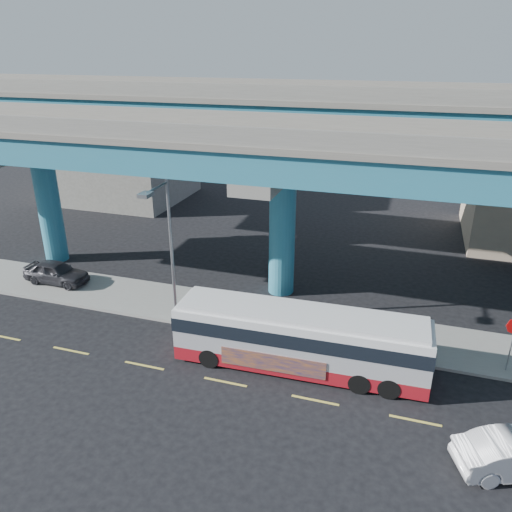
% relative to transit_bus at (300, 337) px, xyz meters
% --- Properties ---
extents(ground, '(120.00, 120.00, 0.00)m').
position_rel_transit_bus_xyz_m(ground, '(-2.81, -1.77, -1.59)').
color(ground, black).
rests_on(ground, ground).
extents(sidewalk, '(70.00, 4.00, 0.15)m').
position_rel_transit_bus_xyz_m(sidewalk, '(-2.81, 3.73, -1.52)').
color(sidewalk, gray).
rests_on(sidewalk, ground).
extents(lane_markings, '(58.00, 0.12, 0.01)m').
position_rel_transit_bus_xyz_m(lane_markings, '(-2.81, -2.07, -1.59)').
color(lane_markings, '#D8C64C').
rests_on(lane_markings, ground).
extents(viaduct, '(52.00, 12.40, 11.70)m').
position_rel_transit_bus_xyz_m(viaduct, '(-2.81, 7.34, 7.55)').
color(viaduct, teal).
rests_on(viaduct, ground).
extents(building_concrete, '(12.00, 10.00, 9.00)m').
position_rel_transit_bus_xyz_m(building_concrete, '(-22.81, 22.23, 2.91)').
color(building_concrete, gray).
rests_on(building_concrete, ground).
extents(transit_bus, '(11.42, 2.81, 2.91)m').
position_rel_transit_bus_xyz_m(transit_bus, '(0.00, 0.00, 0.00)').
color(transit_bus, maroon).
rests_on(transit_bus, ground).
extents(parked_car, '(1.67, 4.06, 1.38)m').
position_rel_transit_bus_xyz_m(parked_car, '(-16.16, 3.85, -0.75)').
color(parked_car, '#2F2F34').
rests_on(parked_car, sidewalk).
extents(street_lamp, '(0.50, 2.48, 7.60)m').
position_rel_transit_bus_xyz_m(street_lamp, '(-7.29, 1.68, 3.50)').
color(street_lamp, gray).
rests_on(street_lamp, sidewalk).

